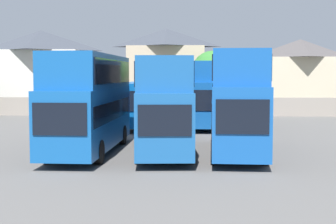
{
  "coord_description": "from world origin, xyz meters",
  "views": [
    {
      "loc": [
        1.11,
        -25.95,
        4.04
      ],
      "look_at": [
        0.0,
        3.0,
        1.89
      ],
      "focal_mm": 54.07,
      "sensor_mm": 36.0,
      "label": 1
    }
  ],
  "objects_px": {
    "bus_4": "(142,101)",
    "house_terrace_left": "(41,70)",
    "bus_1": "(90,98)",
    "bus_3": "(237,97)",
    "house_terrace_centre": "(166,69)",
    "tree_left_of_lot": "(212,72)",
    "bus_2": "(162,100)",
    "house_terrace_right": "(300,74)",
    "bus_5": "(207,91)"
  },
  "relations": [
    {
      "from": "house_terrace_centre",
      "to": "bus_1",
      "type": "bearing_deg",
      "value": -94.67
    },
    {
      "from": "house_terrace_left",
      "to": "tree_left_of_lot",
      "type": "bearing_deg",
      "value": -13.63
    },
    {
      "from": "tree_left_of_lot",
      "to": "bus_2",
      "type": "bearing_deg",
      "value": -98.5
    },
    {
      "from": "bus_4",
      "to": "house_terrace_centre",
      "type": "distance_m",
      "value": 18.94
    },
    {
      "from": "house_terrace_centre",
      "to": "bus_3",
      "type": "bearing_deg",
      "value": -81.29
    },
    {
      "from": "house_terrace_right",
      "to": "tree_left_of_lot",
      "type": "bearing_deg",
      "value": -148.16
    },
    {
      "from": "bus_1",
      "to": "house_terrace_left",
      "type": "bearing_deg",
      "value": -157.49
    },
    {
      "from": "bus_4",
      "to": "tree_left_of_lot",
      "type": "xyz_separation_m",
      "value": [
        6.1,
        12.58,
        2.38
      ]
    },
    {
      "from": "bus_4",
      "to": "house_terrace_left",
      "type": "relative_size",
      "value": 1.12
    },
    {
      "from": "bus_1",
      "to": "house_terrace_centre",
      "type": "bearing_deg",
      "value": 177.4
    },
    {
      "from": "bus_1",
      "to": "bus_3",
      "type": "bearing_deg",
      "value": 91.61
    },
    {
      "from": "bus_4",
      "to": "bus_5",
      "type": "height_order",
      "value": "bus_5"
    },
    {
      "from": "bus_2",
      "to": "tree_left_of_lot",
      "type": "height_order",
      "value": "tree_left_of_lot"
    },
    {
      "from": "bus_3",
      "to": "bus_4",
      "type": "relative_size",
      "value": 0.92
    },
    {
      "from": "bus_2",
      "to": "bus_3",
      "type": "relative_size",
      "value": 1.08
    },
    {
      "from": "bus_2",
      "to": "bus_5",
      "type": "distance_m",
      "value": 13.3
    },
    {
      "from": "house_terrace_centre",
      "to": "house_terrace_right",
      "type": "height_order",
      "value": "house_terrace_centre"
    },
    {
      "from": "house_terrace_centre",
      "to": "bus_2",
      "type": "bearing_deg",
      "value": -87.98
    },
    {
      "from": "house_terrace_right",
      "to": "house_terrace_centre",
      "type": "bearing_deg",
      "value": -179.0
    },
    {
      "from": "bus_2",
      "to": "tree_left_of_lot",
      "type": "xyz_separation_m",
      "value": [
        3.83,
        25.62,
        1.6
      ]
    },
    {
      "from": "bus_4",
      "to": "bus_1",
      "type": "bearing_deg",
      "value": -7.05
    },
    {
      "from": "bus_2",
      "to": "bus_3",
      "type": "height_order",
      "value": "bus_3"
    },
    {
      "from": "bus_3",
      "to": "bus_5",
      "type": "height_order",
      "value": "bus_3"
    },
    {
      "from": "house_terrace_left",
      "to": "bus_1",
      "type": "bearing_deg",
      "value": -69.56
    },
    {
      "from": "bus_5",
      "to": "house_terrace_centre",
      "type": "distance_m",
      "value": 19.24
    },
    {
      "from": "bus_2",
      "to": "house_terrace_centre",
      "type": "xyz_separation_m",
      "value": [
        -1.12,
        31.74,
        1.97
      ]
    },
    {
      "from": "house_terrace_centre",
      "to": "bus_5",
      "type": "bearing_deg",
      "value": -78.15
    },
    {
      "from": "bus_3",
      "to": "bus_4",
      "type": "xyz_separation_m",
      "value": [
        -6.08,
        13.47,
        -0.93
      ]
    },
    {
      "from": "tree_left_of_lot",
      "to": "house_terrace_left",
      "type": "bearing_deg",
      "value": 166.37
    },
    {
      "from": "bus_1",
      "to": "bus_5",
      "type": "distance_m",
      "value": 14.9
    },
    {
      "from": "bus_5",
      "to": "house_terrace_centre",
      "type": "relative_size",
      "value": 1.14
    },
    {
      "from": "bus_2",
      "to": "house_terrace_left",
      "type": "height_order",
      "value": "house_terrace_left"
    },
    {
      "from": "bus_1",
      "to": "tree_left_of_lot",
      "type": "xyz_separation_m",
      "value": [
        7.57,
        25.99,
        1.5
      ]
    },
    {
      "from": "bus_4",
      "to": "house_terrace_centre",
      "type": "relative_size",
      "value": 1.2
    },
    {
      "from": "bus_1",
      "to": "house_terrace_centre",
      "type": "relative_size",
      "value": 1.15
    },
    {
      "from": "house_terrace_left",
      "to": "house_terrace_right",
      "type": "xyz_separation_m",
      "value": [
        29.26,
        1.78,
        -0.48
      ]
    },
    {
      "from": "bus_2",
      "to": "house_terrace_right",
      "type": "height_order",
      "value": "house_terrace_right"
    },
    {
      "from": "bus_3",
      "to": "tree_left_of_lot",
      "type": "bearing_deg",
      "value": -177.11
    },
    {
      "from": "house_terrace_left",
      "to": "house_terrace_right",
      "type": "relative_size",
      "value": 1.19
    },
    {
      "from": "bus_3",
      "to": "house_terrace_centre",
      "type": "distance_m",
      "value": 32.6
    },
    {
      "from": "bus_5",
      "to": "house_terrace_right",
      "type": "distance_m",
      "value": 22.14
    },
    {
      "from": "bus_1",
      "to": "bus_4",
      "type": "height_order",
      "value": "bus_1"
    },
    {
      "from": "house_terrace_right",
      "to": "bus_2",
      "type": "bearing_deg",
      "value": -113.8
    },
    {
      "from": "house_terrace_centre",
      "to": "bus_4",
      "type": "bearing_deg",
      "value": -93.51
    },
    {
      "from": "bus_5",
      "to": "house_terrace_centre",
      "type": "height_order",
      "value": "house_terrace_centre"
    },
    {
      "from": "bus_4",
      "to": "house_terrace_left",
      "type": "bearing_deg",
      "value": -143.91
    },
    {
      "from": "bus_2",
      "to": "house_terrace_right",
      "type": "bearing_deg",
      "value": 152.38
    },
    {
      "from": "bus_1",
      "to": "bus_5",
      "type": "bearing_deg",
      "value": 155.95
    },
    {
      "from": "bus_1",
      "to": "bus_4",
      "type": "relative_size",
      "value": 0.96
    },
    {
      "from": "bus_4",
      "to": "tree_left_of_lot",
      "type": "relative_size",
      "value": 1.72
    }
  ]
}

